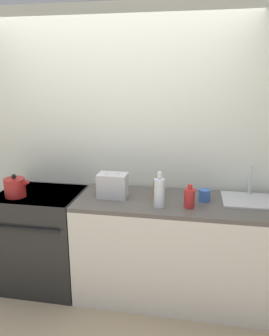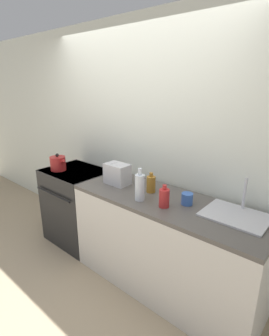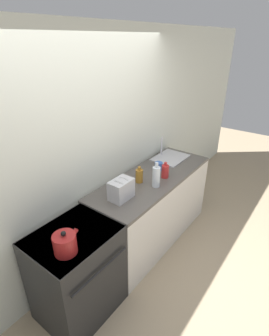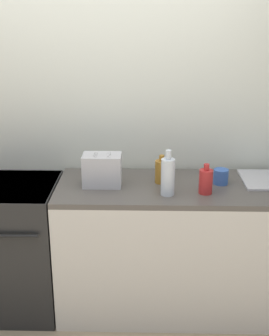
# 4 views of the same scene
# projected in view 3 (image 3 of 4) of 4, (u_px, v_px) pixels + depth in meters

# --- Properties ---
(ground_plane) EXTENTS (12.00, 12.00, 0.00)m
(ground_plane) POSITION_uv_depth(u_px,v_px,m) (143.00, 279.00, 2.96)
(ground_plane) COLOR tan
(wall_back) EXTENTS (8.00, 0.05, 2.60)m
(wall_back) POSITION_uv_depth(u_px,v_px,m) (90.00, 159.00, 2.76)
(wall_back) COLOR silver
(wall_back) RESTS_ON ground_plane
(stove) EXTENTS (0.75, 0.64, 0.94)m
(stove) POSITION_uv_depth(u_px,v_px,m) (77.00, 272.00, 2.45)
(stove) COLOR black
(stove) RESTS_ON ground_plane
(counter_block) EXTENTS (1.84, 0.66, 0.94)m
(counter_block) POSITION_uv_depth(u_px,v_px,m) (152.00, 208.00, 3.40)
(counter_block) COLOR silver
(counter_block) RESTS_ON ground_plane
(kettle) EXTENTS (0.23, 0.18, 0.21)m
(kettle) POSITION_uv_depth(u_px,v_px,m) (65.00, 244.00, 2.02)
(kettle) COLOR maroon
(kettle) RESTS_ON stove
(toaster) EXTENTS (0.25, 0.17, 0.21)m
(toaster) POSITION_uv_depth(u_px,v_px,m) (121.00, 189.00, 2.70)
(toaster) COLOR #BCBCC1
(toaster) RESTS_ON counter_block
(sink_tray) EXTENTS (0.49, 0.38, 0.28)m
(sink_tray) POSITION_uv_depth(u_px,v_px,m) (170.00, 157.00, 3.66)
(sink_tray) COLOR #B7B7BC
(sink_tray) RESTS_ON counter_block
(bottle_clear) EXTENTS (0.09, 0.09, 0.30)m
(bottle_clear) POSITION_uv_depth(u_px,v_px,m) (156.00, 176.00, 2.92)
(bottle_clear) COLOR silver
(bottle_clear) RESTS_ON counter_block
(bottle_amber) EXTENTS (0.09, 0.09, 0.19)m
(bottle_amber) POSITION_uv_depth(u_px,v_px,m) (139.00, 176.00, 3.02)
(bottle_amber) COLOR #9E6B23
(bottle_amber) RESTS_ON counter_block
(bottle_red) EXTENTS (0.09, 0.09, 0.20)m
(bottle_red) POSITION_uv_depth(u_px,v_px,m) (165.00, 171.00, 3.12)
(bottle_red) COLOR #B72828
(bottle_red) RESTS_ON counter_block
(cup_blue) EXTENTS (0.10, 0.10, 0.10)m
(cup_blue) POSITION_uv_depth(u_px,v_px,m) (159.00, 166.00, 3.32)
(cup_blue) COLOR #3860B2
(cup_blue) RESTS_ON counter_block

